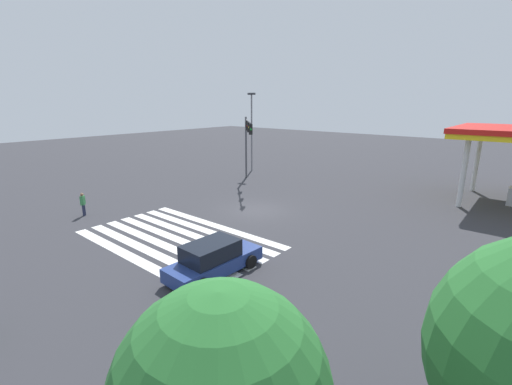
{
  "coord_description": "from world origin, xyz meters",
  "views": [
    {
      "loc": [
        14.63,
        -17.56,
        7.34
      ],
      "look_at": [
        0.0,
        0.0,
        1.29
      ],
      "focal_mm": 24.0,
      "sensor_mm": 36.0,
      "label": 1
    }
  ],
  "objects_px": {
    "traffic_signal_mast": "(248,135)",
    "pedestrian": "(83,203)",
    "car_1": "(213,259)",
    "street_light_pole_a": "(252,125)"
  },
  "relations": [
    {
      "from": "traffic_signal_mast",
      "to": "pedestrian",
      "type": "bearing_deg",
      "value": -53.29
    },
    {
      "from": "traffic_signal_mast",
      "to": "car_1",
      "type": "relative_size",
      "value": 1.31
    },
    {
      "from": "traffic_signal_mast",
      "to": "street_light_pole_a",
      "type": "height_order",
      "value": "street_light_pole_a"
    },
    {
      "from": "traffic_signal_mast",
      "to": "street_light_pole_a",
      "type": "distance_m",
      "value": 6.0
    },
    {
      "from": "traffic_signal_mast",
      "to": "car_1",
      "type": "bearing_deg",
      "value": -8.74
    },
    {
      "from": "traffic_signal_mast",
      "to": "street_light_pole_a",
      "type": "bearing_deg",
      "value": 171.93
    },
    {
      "from": "traffic_signal_mast",
      "to": "street_light_pole_a",
      "type": "relative_size",
      "value": 0.72
    },
    {
      "from": "pedestrian",
      "to": "traffic_signal_mast",
      "type": "bearing_deg",
      "value": 36.23
    },
    {
      "from": "pedestrian",
      "to": "street_light_pole_a",
      "type": "xyz_separation_m",
      "value": [
        -1.52,
        19.02,
        4.08
      ]
    },
    {
      "from": "car_1",
      "to": "traffic_signal_mast",
      "type": "bearing_deg",
      "value": 38.16
    }
  ]
}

